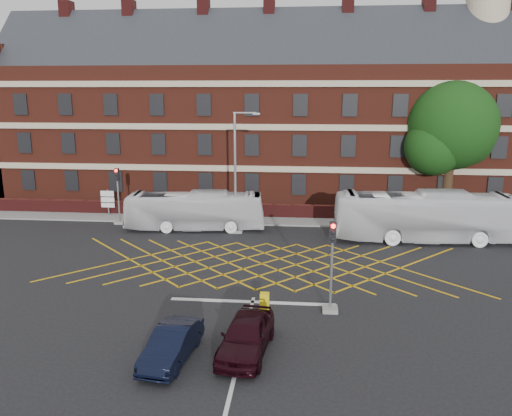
# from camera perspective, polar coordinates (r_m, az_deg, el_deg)

# --- Properties ---
(ground) EXTENTS (120.00, 120.00, 0.00)m
(ground) POSITION_cam_1_polar(r_m,az_deg,el_deg) (27.70, 0.33, -7.77)
(ground) COLOR black
(ground) RESTS_ON ground
(victorian_building) EXTENTS (51.00, 12.17, 20.40)m
(victorian_building) POSITION_cam_1_polar(r_m,az_deg,el_deg) (47.85, 2.98, 10.71)
(victorian_building) COLOR #582116
(victorian_building) RESTS_ON ground
(boundary_wall) EXTENTS (56.00, 0.50, 1.10)m
(boundary_wall) POSITION_cam_1_polar(r_m,az_deg,el_deg) (39.95, 1.95, -0.35)
(boundary_wall) COLOR #471313
(boundary_wall) RESTS_ON ground
(far_pavement) EXTENTS (60.00, 3.00, 0.12)m
(far_pavement) POSITION_cam_1_polar(r_m,az_deg,el_deg) (39.10, 1.86, -1.39)
(far_pavement) COLOR slate
(far_pavement) RESTS_ON ground
(box_junction_hatching) EXTENTS (8.22, 8.22, 0.02)m
(box_junction_hatching) POSITION_cam_1_polar(r_m,az_deg,el_deg) (29.57, 0.67, -6.37)
(box_junction_hatching) COLOR #CC990C
(box_junction_hatching) RESTS_ON ground
(stop_line) EXTENTS (8.00, 0.30, 0.02)m
(stop_line) POSITION_cam_1_polar(r_m,az_deg,el_deg) (24.48, -0.40, -10.68)
(stop_line) COLOR silver
(stop_line) RESTS_ON ground
(centre_line) EXTENTS (0.15, 14.00, 0.02)m
(centre_line) POSITION_cam_1_polar(r_m,az_deg,el_deg) (18.76, -2.48, -18.71)
(centre_line) COLOR silver
(centre_line) RESTS_ON ground
(bus_left) EXTENTS (10.25, 3.21, 2.81)m
(bus_left) POSITION_cam_1_polar(r_m,az_deg,el_deg) (36.67, -6.97, -0.30)
(bus_left) COLOR silver
(bus_left) RESTS_ON ground
(bus_right) EXTENTS (12.23, 3.09, 3.39)m
(bus_right) POSITION_cam_1_polar(r_m,az_deg,el_deg) (35.42, 18.80, -0.93)
(bus_right) COLOR white
(bus_right) RESTS_ON ground
(car_navy) EXTENTS (1.80, 3.96, 1.26)m
(car_navy) POSITION_cam_1_polar(r_m,az_deg,el_deg) (19.73, -9.61, -15.09)
(car_navy) COLOR black
(car_navy) RESTS_ON ground
(car_maroon) EXTENTS (2.21, 4.48, 1.47)m
(car_maroon) POSITION_cam_1_polar(r_m,az_deg,el_deg) (19.91, -1.12, -14.28)
(car_maroon) COLOR black
(car_maroon) RESTS_ON ground
(deciduous_tree) EXTENTS (7.45, 7.12, 10.77)m
(deciduous_tree) POSITION_cam_1_polar(r_m,az_deg,el_deg) (43.57, 21.38, 8.09)
(deciduous_tree) COLOR black
(deciduous_tree) RESTS_ON ground
(traffic_light_near) EXTENTS (0.70, 0.70, 4.27)m
(traffic_light_near) POSITION_cam_1_polar(r_m,az_deg,el_deg) (23.11, 8.60, -7.62)
(traffic_light_near) COLOR slate
(traffic_light_near) RESTS_ON ground
(traffic_light_far) EXTENTS (0.70, 0.70, 4.27)m
(traffic_light_far) POSITION_cam_1_polar(r_m,az_deg,el_deg) (39.32, -15.43, 0.77)
(traffic_light_far) COLOR slate
(traffic_light_far) RESTS_ON ground
(street_lamp) EXTENTS (2.25, 1.00, 8.53)m
(street_lamp) POSITION_cam_1_polar(r_m,az_deg,el_deg) (35.43, -2.26, 1.78)
(street_lamp) COLOR slate
(street_lamp) RESTS_ON ground
(direction_signs) EXTENTS (1.10, 0.16, 2.20)m
(direction_signs) POSITION_cam_1_polar(r_m,az_deg,el_deg) (41.86, -16.59, 0.89)
(direction_signs) COLOR gray
(direction_signs) RESTS_ON ground
(utility_cabinet) EXTENTS (0.42, 0.39, 0.81)m
(utility_cabinet) POSITION_cam_1_polar(r_m,az_deg,el_deg) (23.54, 0.99, -10.63)
(utility_cabinet) COLOR yellow
(utility_cabinet) RESTS_ON ground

